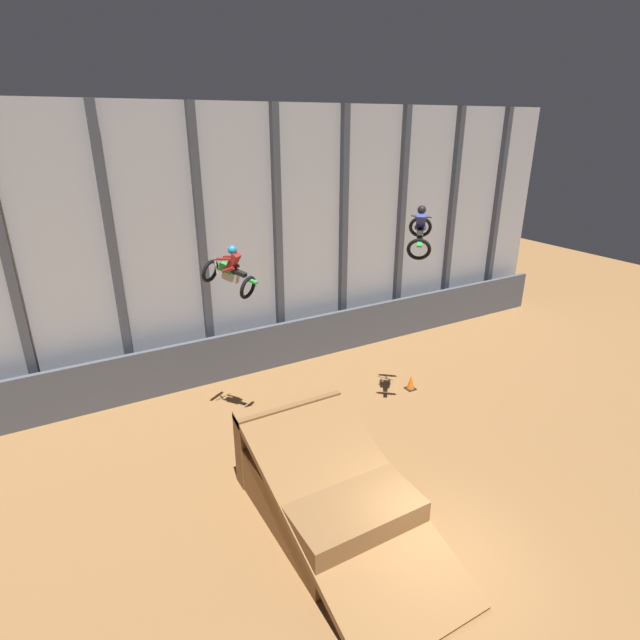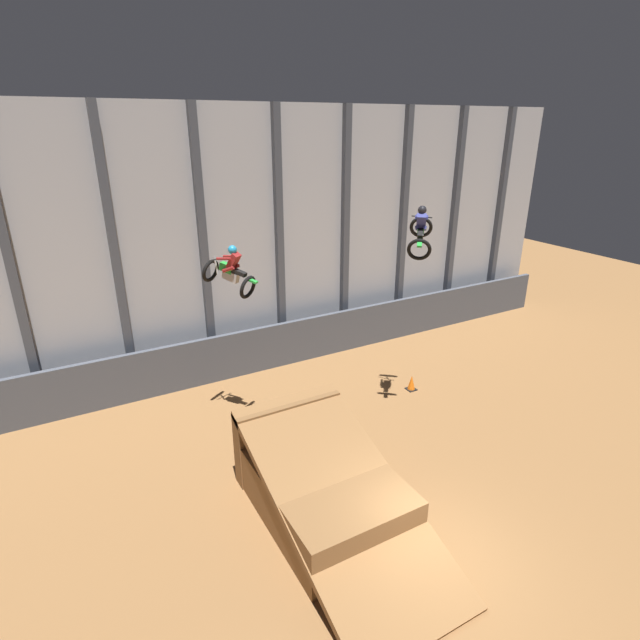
% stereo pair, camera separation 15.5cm
% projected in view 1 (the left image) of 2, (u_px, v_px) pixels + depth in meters
% --- Properties ---
extents(ground_plane, '(60.00, 60.00, 0.00)m').
position_uv_depth(ground_plane, '(436.00, 558.00, 11.52)').
color(ground_plane, olive).
extents(arena_back_wall, '(32.00, 0.40, 10.07)m').
position_uv_depth(arena_back_wall, '(240.00, 245.00, 19.00)').
color(arena_back_wall, '#A3A8B2').
rests_on(arena_back_wall, ground_plane).
extents(lower_barrier, '(31.36, 0.20, 1.85)m').
position_uv_depth(lower_barrier, '(254.00, 351.00, 19.82)').
color(lower_barrier, '#474C56').
rests_on(lower_barrier, ground_plane).
extents(dirt_ramp, '(3.10, 6.44, 2.36)m').
position_uv_depth(dirt_ramp, '(322.00, 483.00, 12.75)').
color(dirt_ramp, brown).
rests_on(dirt_ramp, ground_plane).
extents(rider_bike_left_air, '(1.51, 1.78, 1.61)m').
position_uv_depth(rider_bike_left_air, '(230.00, 272.00, 14.86)').
color(rider_bike_left_air, black).
extents(rider_bike_right_air, '(1.64, 1.73, 1.64)m').
position_uv_depth(rider_bike_right_air, '(420.00, 231.00, 15.35)').
color(rider_bike_right_air, black).
extents(traffic_cone_near_ramp, '(0.36, 0.36, 0.58)m').
position_uv_depth(traffic_cone_near_ramp, '(411.00, 382.00, 18.73)').
color(traffic_cone_near_ramp, black).
rests_on(traffic_cone_near_ramp, ground_plane).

